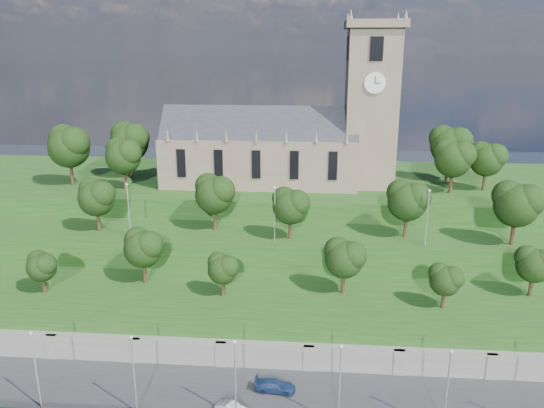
{
  "coord_description": "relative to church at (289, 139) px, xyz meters",
  "views": [
    {
      "loc": [
        5.12,
        -41.29,
        37.0
      ],
      "look_at": [
        -0.69,
        30.0,
        15.98
      ],
      "focal_mm": 35.0,
      "sensor_mm": 36.0,
      "label": 1
    }
  ],
  "objects": [
    {
      "name": "car_right",
      "position": [
        0.71,
        -38.93,
        -19.89
      ],
      "size": [
        4.51,
        2.14,
        1.27
      ],
      "primitive_type": "imported",
      "rotation": [
        0.0,
        0.0,
        1.49
      ],
      "color": "navy",
      "rests_on": "promenade"
    },
    {
      "name": "lamp_posts_promenade",
      "position": [
        -2.79,
        -43.48,
        -15.6
      ],
      "size": [
        60.36,
        0.36,
        8.6
      ],
      "color": "#B2B2B7",
      "rests_on": "promenade"
    },
    {
      "name": "trees_hilltop",
      "position": [
        -5.18,
        -1.24,
        -1.21
      ],
      "size": [
        74.3,
        16.03,
        10.09
      ],
      "color": "#312013",
      "rests_on": "hilltop"
    },
    {
      "name": "trees_lower",
      "position": [
        1.04,
        -27.41,
        -10.15
      ],
      "size": [
        63.79,
        8.24,
        7.27
      ],
      "color": "#312013",
      "rests_on": "embankment_lower"
    },
    {
      "name": "promenade",
      "position": [
        -0.79,
        -39.98,
        -21.52
      ],
      "size": [
        160.0,
        12.0,
        2.0
      ],
      "primitive_type": "cube",
      "color": "#2D2D30",
      "rests_on": "ground"
    },
    {
      "name": "trees_upper",
      "position": [
        4.88,
        -17.75,
        -5.09
      ],
      "size": [
        62.72,
        8.6,
        8.6
      ],
      "color": "#312013",
      "rests_on": "embankment_upper"
    },
    {
      "name": "church",
      "position": [
        0.0,
        0.0,
        0.0
      ],
      "size": [
        38.6,
        12.35,
        27.6
      ],
      "color": "#6E5E4D",
      "rests_on": "hilltop"
    },
    {
      "name": "hilltop",
      "position": [
        -0.79,
        4.02,
        -15.02
      ],
      "size": [
        160.0,
        32.0,
        15.0
      ],
      "primitive_type": "cube",
      "color": "#1D4416",
      "rests_on": "ground"
    },
    {
      "name": "embankment_lower",
      "position": [
        -0.79,
        -27.98,
        -18.52
      ],
      "size": [
        160.0,
        12.0,
        8.0
      ],
      "primitive_type": "cube",
      "color": "#1D4416",
      "rests_on": "ground"
    },
    {
      "name": "lamp_posts_upper",
      "position": [
        -0.79,
        -19.98,
        -6.11
      ],
      "size": [
        40.36,
        0.36,
        7.61
      ],
      "color": "#B2B2B7",
      "rests_on": "embankment_upper"
    },
    {
      "name": "retaining_wall",
      "position": [
        -0.79,
        -34.01,
        -20.02
      ],
      "size": [
        160.0,
        2.1,
        5.0
      ],
      "color": "slate",
      "rests_on": "ground"
    },
    {
      "name": "embankment_upper",
      "position": [
        -0.79,
        -16.98,
        -16.52
      ],
      "size": [
        160.0,
        10.0,
        12.0
      ],
      "primitive_type": "cube",
      "color": "#1D4416",
      "rests_on": "ground"
    }
  ]
}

